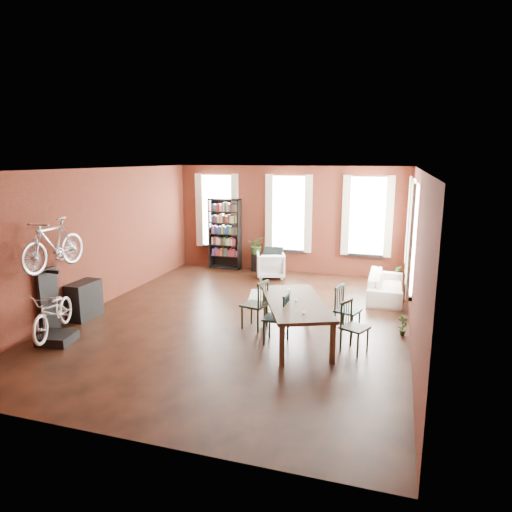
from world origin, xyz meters
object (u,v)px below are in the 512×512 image
at_px(dining_chair_c, 355,327).
at_px(console_table, 84,300).
at_px(dining_chair_a, 276,318).
at_px(bookshelf, 225,234).
at_px(dining_chair_d, 348,310).
at_px(white_armchair, 271,264).
at_px(bike_trainer, 57,338).
at_px(plant_stand, 257,262).
at_px(dining_chair_b, 255,304).
at_px(bicycle_floor, 52,292).
at_px(dining_table, 295,321).
at_px(cream_sofa, 386,281).

bearing_deg(dining_chair_c, console_table, 114.00).
height_order(dining_chair_a, bookshelf, bookshelf).
xyz_separation_m(dining_chair_a, dining_chair_d, (1.23, 0.86, -0.01)).
relative_size(dining_chair_d, white_armchair, 1.18).
distance_m(dining_chair_a, bike_trainer, 4.16).
distance_m(dining_chair_c, bike_trainer, 5.55).
bearing_deg(plant_stand, dining_chair_b, -73.48).
bearing_deg(dining_chair_b, bookshelf, -139.14).
height_order(white_armchair, console_table, white_armchair).
bearing_deg(white_armchair, dining_chair_c, 102.73).
distance_m(bike_trainer, bicycle_floor, 0.90).
bearing_deg(console_table, dining_chair_b, 7.79).
bearing_deg(white_armchair, dining_table, 92.32).
relative_size(dining_table, bookshelf, 1.03).
bearing_deg(dining_table, dining_chair_a, -171.22).
distance_m(dining_chair_c, console_table, 5.79).
bearing_deg(dining_chair_a, bicycle_floor, -71.90).
bearing_deg(bookshelf, dining_chair_a, -59.92).
bearing_deg(console_table, dining_chair_a, -1.16).
height_order(bookshelf, cream_sofa, bookshelf).
height_order(dining_table, console_table, console_table).
distance_m(bike_trainer, plant_stand, 6.78).
distance_m(plant_stand, bicycle_floor, 6.81).
relative_size(cream_sofa, bike_trainer, 3.52).
distance_m(dining_chair_b, white_armchair, 4.08).
xyz_separation_m(dining_chair_d, bike_trainer, (-5.18, -2.11, -0.39)).
distance_m(cream_sofa, plant_stand, 4.22).
xyz_separation_m(dining_chair_a, plant_stand, (-1.99, 5.24, -0.22)).
xyz_separation_m(dining_chair_b, console_table, (-3.73, -0.51, -0.10)).
distance_m(dining_table, bike_trainer, 4.52).
relative_size(bookshelf, white_armchair, 2.72).
xyz_separation_m(dining_table, cream_sofa, (1.56, 3.38, 0.02)).
bearing_deg(dining_table, cream_sofa, 41.62).
xyz_separation_m(dining_chair_d, white_armchair, (-2.62, 3.75, -0.07)).
bearing_deg(bookshelf, console_table, -103.83).
distance_m(dining_chair_b, plant_stand, 4.85).
xyz_separation_m(white_armchair, plant_stand, (-0.60, 0.64, -0.14)).
xyz_separation_m(cream_sofa, console_table, (-6.23, -3.50, -0.01)).
xyz_separation_m(dining_table, dining_chair_b, (-0.94, 0.39, 0.11)).
xyz_separation_m(white_armchair, console_table, (-2.96, -4.51, -0.00)).
height_order(bookshelf, plant_stand, bookshelf).
bearing_deg(bicycle_floor, dining_chair_c, -4.88).
relative_size(dining_chair_c, bicycle_floor, 0.57).
xyz_separation_m(dining_chair_d, bicycle_floor, (-5.22, -2.09, 0.51)).
distance_m(bookshelf, white_armchair, 1.94).
bearing_deg(bookshelf, dining_chair_b, -62.41).
distance_m(dining_chair_d, cream_sofa, 2.81).
height_order(plant_stand, bicycle_floor, bicycle_floor).
bearing_deg(bicycle_floor, bookshelf, 64.27).
bearing_deg(dining_table, white_armchair, 87.66).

